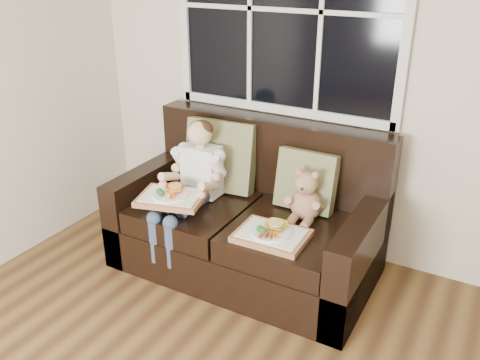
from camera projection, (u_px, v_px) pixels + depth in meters
The scene contains 9 objects.
room_walls at pixel (104, 181), 0.96m from camera, with size 4.52×5.02×2.71m.
window_back at pixel (285, 10), 3.25m from camera, with size 1.62×0.04×1.37m.
loveseat at pixel (250, 224), 3.43m from camera, with size 1.70×0.92×0.96m.
pillow_left at pixel (221, 155), 3.53m from camera, with size 0.51×0.28×0.50m.
pillow_right at pixel (306, 181), 3.27m from camera, with size 0.39×0.18×0.40m.
child at pixel (194, 176), 3.36m from camera, with size 0.37×0.59×0.83m.
teddy_bear at pixel (305, 199), 3.15m from camera, with size 0.21×0.26×0.35m.
tray_left at pixel (171, 196), 3.22m from camera, with size 0.47×0.40×0.09m.
tray_right at pixel (272, 234), 2.97m from camera, with size 0.42×0.33×0.09m.
Camera 1 is at (0.65, -0.64, 1.99)m, focal length 38.00 mm.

